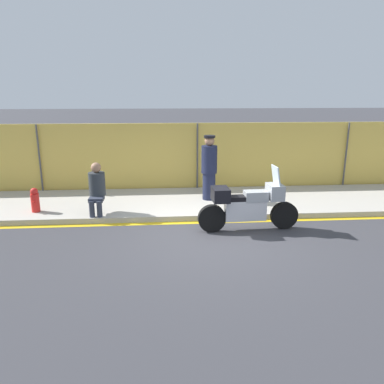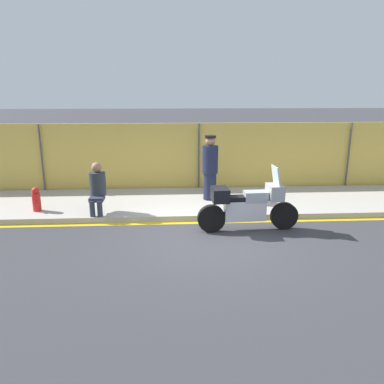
% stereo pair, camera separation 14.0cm
% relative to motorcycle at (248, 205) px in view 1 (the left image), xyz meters
% --- Properties ---
extents(ground_plane, '(120.00, 120.00, 0.00)m').
position_rel_motorcycle_xyz_m(ground_plane, '(-0.84, -0.35, -0.59)').
color(ground_plane, '#38383D').
extents(sidewalk, '(35.03, 2.75, 0.14)m').
position_rel_motorcycle_xyz_m(sidewalk, '(-0.84, 2.03, -0.52)').
color(sidewalk, '#ADA89E').
rests_on(sidewalk, ground_plane).
extents(curb_paint_stripe, '(35.03, 0.18, 0.01)m').
position_rel_motorcycle_xyz_m(curb_paint_stripe, '(-0.84, 0.57, -0.59)').
color(curb_paint_stripe, gold).
rests_on(curb_paint_stripe, ground_plane).
extents(storefront_fence, '(33.28, 0.17, 2.13)m').
position_rel_motorcycle_xyz_m(storefront_fence, '(-0.84, 3.50, 0.47)').
color(storefront_fence, gold).
rests_on(storefront_fence, ground_plane).
extents(motorcycle, '(2.31, 0.57, 1.47)m').
position_rel_motorcycle_xyz_m(motorcycle, '(0.00, 0.00, 0.00)').
color(motorcycle, black).
rests_on(motorcycle, ground_plane).
extents(officer_standing, '(0.43, 0.43, 1.77)m').
position_rel_motorcycle_xyz_m(officer_standing, '(-0.63, 2.10, 0.45)').
color(officer_standing, '#191E38').
rests_on(officer_standing, sidewalk).
extents(person_seated_on_curb, '(0.40, 0.66, 1.25)m').
position_rel_motorcycle_xyz_m(person_seated_on_curb, '(-3.51, 1.11, 0.23)').
color(person_seated_on_curb, '#2D3342').
rests_on(person_seated_on_curb, sidewalk).
extents(fire_hydrant, '(0.20, 0.26, 0.61)m').
position_rel_motorcycle_xyz_m(fire_hydrant, '(-5.09, 1.30, -0.15)').
color(fire_hydrant, red).
rests_on(fire_hydrant, sidewalk).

